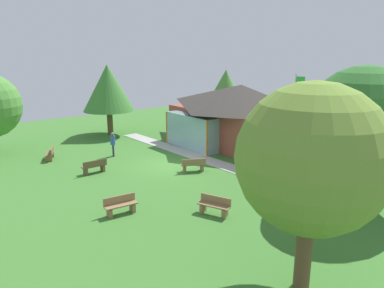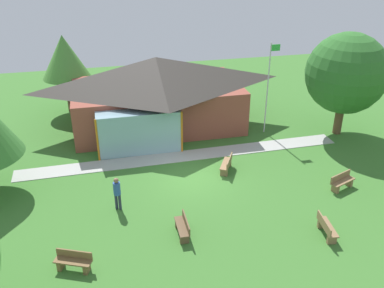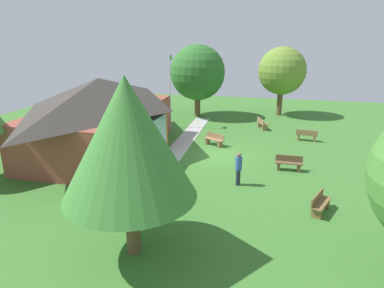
{
  "view_description": "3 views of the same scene",
  "coord_description": "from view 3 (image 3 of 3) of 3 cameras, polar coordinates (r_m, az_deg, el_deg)",
  "views": [
    {
      "loc": [
        18.32,
        -12.88,
        7.1
      ],
      "look_at": [
        0.11,
        1.66,
        1.16
      ],
      "focal_mm": 33.3,
      "sensor_mm": 36.0,
      "label": 1
    },
    {
      "loc": [
        -4.48,
        -19.47,
        12.21
      ],
      "look_at": [
        0.44,
        2.19,
        0.9
      ],
      "focal_mm": 40.01,
      "sensor_mm": 36.0,
      "label": 2
    },
    {
      "loc": [
        -20.07,
        -3.51,
        7.27
      ],
      "look_at": [
        -0.87,
        1.15,
        0.92
      ],
      "focal_mm": 31.42,
      "sensor_mm": 36.0,
      "label": 3
    }
  ],
  "objects": [
    {
      "name": "bench_front_right",
      "position": [
        25.76,
        18.89,
        1.38
      ],
      "size": [
        0.61,
        1.54,
        0.84
      ],
      "rotation": [
        0.0,
        0.0,
        4.6
      ],
      "color": "olive",
      "rests_on": "ground_plane"
    },
    {
      "name": "visitor_strolling_lawn",
      "position": [
        17.14,
        7.91,
        -3.74
      ],
      "size": [
        0.34,
        0.34,
        1.74
      ],
      "rotation": [
        0.0,
        0.0,
        2.69
      ],
      "color": "#2D3347",
      "rests_on": "ground_plane"
    },
    {
      "name": "tree_far_east",
      "position": [
        33.09,
        15.04,
        11.87
      ],
      "size": [
        4.42,
        4.42,
        6.41
      ],
      "color": "brown",
      "rests_on": "ground_plane"
    },
    {
      "name": "tree_west_hedge",
      "position": [
        10.84,
        -10.88,
        0.85
      ],
      "size": [
        4.45,
        4.45,
        6.19
      ],
      "color": "brown",
      "rests_on": "ground_plane"
    },
    {
      "name": "bench_rear_near_path",
      "position": [
        23.41,
        3.77,
        0.73
      ],
      "size": [
        1.09,
        1.53,
        0.84
      ],
      "rotation": [
        0.0,
        0.0,
        1.09
      ],
      "color": "olive",
      "rests_on": "ground_plane"
    },
    {
      "name": "flagpole",
      "position": [
        27.55,
        -3.71,
        9.48
      ],
      "size": [
        0.64,
        0.08,
        5.99
      ],
      "color": "silver",
      "rests_on": "ground_plane"
    },
    {
      "name": "tree_east_hedge",
      "position": [
        31.56,
        0.95,
        12.02
      ],
      "size": [
        5.06,
        5.06,
        6.62
      ],
      "color": "brown",
      "rests_on": "ground_plane"
    },
    {
      "name": "bench_front_left",
      "position": [
        15.66,
        20.89,
        -9.47
      ],
      "size": [
        1.55,
        1.0,
        0.84
      ],
      "rotation": [
        0.0,
        0.0,
        2.74
      ],
      "color": "brown",
      "rests_on": "ground_plane"
    },
    {
      "name": "bench_front_center",
      "position": [
        19.81,
        16.12,
        -3.19
      ],
      "size": [
        0.45,
        1.5,
        0.84
      ],
      "rotation": [
        0.0,
        0.0,
        1.56
      ],
      "color": "brown",
      "rests_on": "ground_plane"
    },
    {
      "name": "bench_lawn_far_right",
      "position": [
        28.23,
        11.79,
        3.36
      ],
      "size": [
        1.56,
        0.97,
        0.84
      ],
      "rotation": [
        0.0,
        0.0,
        3.53
      ],
      "color": "olive",
      "rests_on": "ground_plane"
    },
    {
      "name": "ground_plane",
      "position": [
        21.63,
        3.51,
        -1.85
      ],
      "size": [
        44.0,
        44.0,
        0.0
      ],
      "primitive_type": "plane",
      "color": "#3D752D"
    },
    {
      "name": "pavilion",
      "position": [
        22.44,
        -14.94,
        4.89
      ],
      "size": [
        11.96,
        7.72,
        4.78
      ],
      "color": "brown",
      "rests_on": "ground_plane"
    },
    {
      "name": "footpath",
      "position": [
        22.16,
        -2.75,
        -1.31
      ],
      "size": [
        19.3,
        1.73,
        0.03
      ],
      "primitive_type": "cube",
      "rotation": [
        0.0,
        0.0,
        0.02
      ],
      "color": "#ADADA8",
      "rests_on": "ground_plane"
    }
  ]
}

